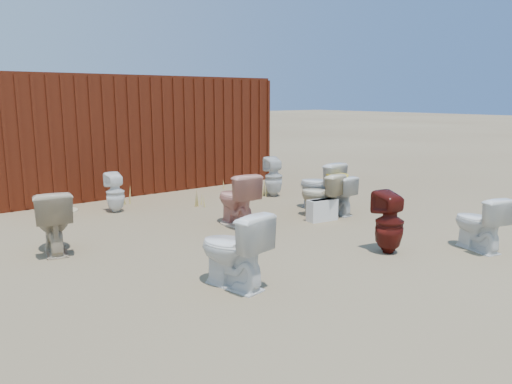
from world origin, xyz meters
TOP-DOWN VIEW (x-y plane):
  - ground at (0.00, 0.00)m, footprint 100.00×100.00m
  - shipping_container at (0.00, 5.20)m, footprint 6.00×2.40m
  - toilet_front_a at (-1.70, -1.20)m, footprint 0.61×0.88m
  - toilet_front_pink at (-0.16, 0.89)m, footprint 0.54×0.85m
  - toilet_front_c at (1.65, 0.88)m, footprint 0.55×0.88m
  - toilet_front_maroon at (0.56, -1.46)m, footprint 0.42×0.43m
  - toilet_front_e at (1.58, -2.10)m, footprint 0.58×0.79m
  - toilet_back_a at (-1.31, 2.90)m, footprint 0.32×0.32m
  - toilet_back_beige_left at (-2.83, 1.20)m, footprint 0.61×0.88m
  - toilet_back_beige_right at (1.25, 0.47)m, footprint 0.54×0.79m
  - toilet_back_yellowlid at (1.59, 0.43)m, footprint 0.40×0.67m
  - toilet_back_e at (1.77, 2.30)m, footprint 0.44×0.44m
  - yellow_lid at (1.59, 0.43)m, footprint 0.34×0.43m
  - loose_tank at (1.09, 0.26)m, footprint 0.52×0.27m
  - loose_lid_near at (-1.97, 3.50)m, footprint 0.46×0.55m
  - loose_lid_far at (-0.18, 0.95)m, footprint 0.45×0.53m
  - weed_clump_a at (-2.49, 2.65)m, footprint 0.36×0.36m
  - weed_clump_b at (0.10, 2.37)m, footprint 0.32×0.32m
  - weed_clump_c at (1.71, 2.49)m, footprint 0.36×0.36m
  - weed_clump_d at (-0.86, 3.50)m, footprint 0.30×0.30m
  - weed_clump_e at (1.49, 3.46)m, footprint 0.34×0.34m
  - weed_clump_f at (2.73, 0.15)m, footprint 0.28×0.28m

SIDE VIEW (x-z plane):
  - ground at x=0.00m, z-range 0.00..0.00m
  - loose_lid_near at x=-1.97m, z-range 0.00..0.02m
  - loose_lid_far at x=-0.18m, z-range 0.00..0.02m
  - weed_clump_f at x=2.73m, z-range 0.00..0.23m
  - weed_clump_d at x=-0.86m, z-range 0.00..0.27m
  - weed_clump_e at x=1.49m, z-range 0.00..0.28m
  - weed_clump_b at x=0.10m, z-range 0.00..0.31m
  - weed_clump_a at x=-2.49m, z-range 0.00..0.32m
  - weed_clump_c at x=1.71m, z-range 0.00..0.32m
  - loose_tank at x=1.09m, z-range 0.00..0.35m
  - toilet_back_yellowlid at x=1.59m, z-range 0.00..0.67m
  - toilet_back_a at x=-1.31m, z-range 0.00..0.69m
  - toilet_front_e at x=1.58m, z-range 0.00..0.73m
  - toilet_back_beige_right at x=1.25m, z-range 0.00..0.74m
  - toilet_back_e at x=1.77m, z-range 0.00..0.79m
  - toilet_front_maroon at x=0.56m, z-range 0.00..0.80m
  - toilet_back_beige_left at x=-2.83m, z-range 0.00..0.82m
  - toilet_front_a at x=-1.70m, z-range 0.00..0.82m
  - toilet_front_pink at x=-0.16m, z-range 0.00..0.83m
  - toilet_front_c at x=1.65m, z-range 0.00..0.85m
  - yellow_lid at x=1.59m, z-range 0.67..0.70m
  - shipping_container at x=0.00m, z-range 0.00..2.40m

